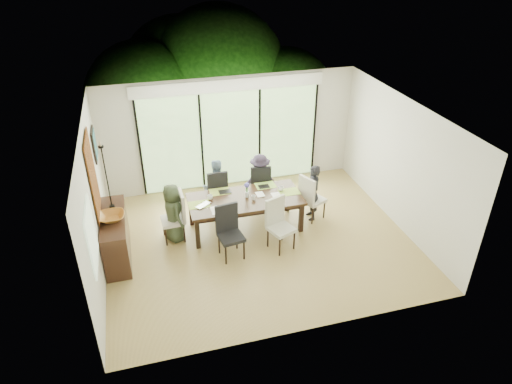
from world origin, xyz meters
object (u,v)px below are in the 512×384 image
object	(u,v)px
table_top	(245,199)
person_right_end	(312,193)
chair_far_left	(216,189)
vase	(247,194)
chair_far_right	(260,184)
cup_b	(254,198)
chair_left_end	(172,217)
chair_near_left	(231,233)
sideboard	(116,236)
person_left_end	(173,213)
person_far_right	(260,180)
person_far_left	(216,186)
laptop	(205,206)
cup_c	(281,189)
chair_near_right	(281,225)
chair_right_end	(313,196)
cup_a	(210,197)
bowl	(112,217)

from	to	relation	value
table_top	person_right_end	world-z (taller)	person_right_end
table_top	chair_far_left	distance (m)	0.98
vase	chair_far_right	bearing A→B (deg)	57.99
cup_b	table_top	bearing A→B (deg)	146.31
chair_left_end	chair_near_left	bearing A→B (deg)	46.92
person_right_end	chair_far_left	bearing A→B (deg)	-111.74
sideboard	vase	bearing A→B (deg)	6.76
person_left_end	person_far_right	xyz separation A→B (m)	(2.03, 0.83, 0.00)
vase	person_right_end	bearing A→B (deg)	-2.00
person_left_end	chair_near_left	bearing A→B (deg)	-146.52
chair_far_left	chair_far_right	world-z (taller)	same
chair_left_end	person_far_left	xyz separation A→B (m)	(1.05, 0.83, 0.09)
chair_far_right	person_far_left	world-z (taller)	person_far_left
laptop	cup_c	bearing A→B (deg)	-28.82
cup_c	chair_left_end	bearing A→B (deg)	-177.51
chair_far_right	chair_near_right	distance (m)	1.72
chair_far_left	person_left_end	xyz separation A→B (m)	(-1.03, -0.85, 0.09)
chair_near_right	cup_b	size ratio (longest dim) A/B	11.00
chair_left_end	table_top	bearing A→B (deg)	87.95
person_far_right	sideboard	size ratio (longest dim) A/B	0.79
chair_near_left	person_far_left	distance (m)	1.70
vase	cup_b	distance (m)	0.18
laptop	person_far_right	bearing A→B (deg)	-2.14
person_far_left	sideboard	distance (m)	2.42
vase	sideboard	world-z (taller)	sideboard
cup_b	chair_right_end	bearing A→B (deg)	4.24
cup_b	cup_a	bearing A→B (deg)	163.61
chair_near_right	laptop	xyz separation A→B (m)	(-1.35, 0.77, 0.21)
vase	table_top	bearing A→B (deg)	-135.00
chair_near_right	bowl	size ratio (longest dim) A/B	2.25
cup_a	chair_right_end	bearing A→B (deg)	-3.90
person_right_end	cup_c	distance (m)	0.70
person_left_end	person_right_end	world-z (taller)	same
table_top	person_right_end	xyz separation A→B (m)	(1.48, 0.00, -0.07)
chair_near_right	chair_near_left	bearing A→B (deg)	158.65
chair_right_end	chair_far_left	xyz separation A→B (m)	(-1.95, 0.85, 0.00)
chair_right_end	vase	size ratio (longest dim) A/B	9.17
cup_a	chair_far_right	bearing A→B (deg)	29.25
chair_near_left	cup_a	size ratio (longest dim) A/B	8.87
person_left_end	person_far_left	bearing A→B (deg)	-66.06
laptop	cup_b	size ratio (longest dim) A/B	3.30
chair_far_left	person_left_end	world-z (taller)	person_left_end
chair_far_left	laptop	world-z (taller)	chair_far_left
chair_left_end	person_far_right	world-z (taller)	person_far_right
table_top	vase	xyz separation A→B (m)	(0.05, 0.05, 0.09)
chair_right_end	sideboard	bearing A→B (deg)	69.04
chair_near_right	chair_right_end	bearing A→B (deg)	19.67
chair_near_left	cup_b	bearing A→B (deg)	41.37
chair_far_right	cup_a	size ratio (longest dim) A/B	8.87
chair_far_left	sideboard	distance (m)	2.43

